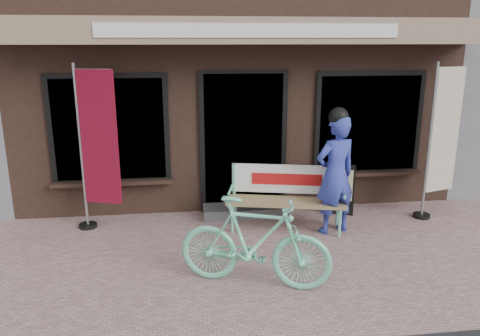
{
  "coord_description": "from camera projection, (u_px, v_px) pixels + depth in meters",
  "views": [
    {
      "loc": [
        -0.95,
        -5.01,
        2.63
      ],
      "look_at": [
        -0.22,
        0.7,
        1.05
      ],
      "focal_mm": 35.0,
      "sensor_mm": 36.0,
      "label": 1
    }
  ],
  "objects": [
    {
      "name": "ground",
      "position": [
        265.0,
        267.0,
        5.61
      ],
      "size": [
        70.0,
        70.0,
        0.0
      ],
      "primitive_type": "plane",
      "color": "#A5807E",
      "rests_on": "ground"
    },
    {
      "name": "storefront",
      "position": [
        224.0,
        22.0,
        9.56
      ],
      "size": [
        7.0,
        6.77,
        6.0
      ],
      "color": "black",
      "rests_on": "ground"
    },
    {
      "name": "bench",
      "position": [
        286.0,
        192.0,
        6.67
      ],
      "size": [
        1.73,
        0.8,
        0.91
      ],
      "rotation": [
        0.0,
        0.0,
        -0.23
      ],
      "color": "#6FDAAE",
      "rests_on": "ground"
    },
    {
      "name": "person",
      "position": [
        335.0,
        172.0,
        6.43
      ],
      "size": [
        0.7,
        0.56,
        1.77
      ],
      "rotation": [
        0.0,
        0.0,
        0.29
      ],
      "color": "#2E3BA0",
      "rests_on": "ground"
    },
    {
      "name": "bicycle",
      "position": [
        255.0,
        242.0,
        5.07
      ],
      "size": [
        1.75,
        1.05,
        1.02
      ],
      "primitive_type": "imported",
      "rotation": [
        0.0,
        0.0,
        1.21
      ],
      "color": "#6FDAAE",
      "rests_on": "ground"
    },
    {
      "name": "nobori_red",
      "position": [
        96.0,
        147.0,
        6.44
      ],
      "size": [
        0.69,
        0.35,
        2.34
      ],
      "rotation": [
        0.0,
        0.0,
        -0.31
      ],
      "color": "gray",
      "rests_on": "ground"
    },
    {
      "name": "nobori_cream",
      "position": [
        442.0,
        139.0,
        6.95
      ],
      "size": [
        0.69,
        0.33,
        2.34
      ],
      "rotation": [
        0.0,
        0.0,
        0.29
      ],
      "color": "gray",
      "rests_on": "ground"
    },
    {
      "name": "menu_stand",
      "position": [
        341.0,
        189.0,
        7.2
      ],
      "size": [
        0.4,
        0.22,
        0.8
      ],
      "rotation": [
        0.0,
        0.0,
        -0.37
      ],
      "color": "black",
      "rests_on": "ground"
    }
  ]
}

